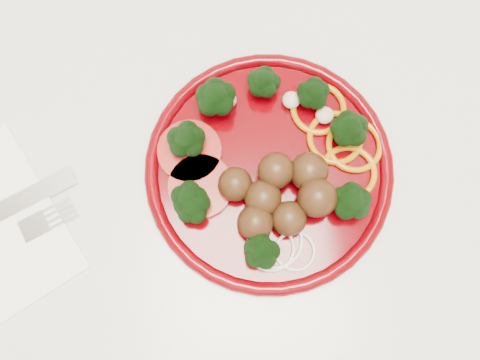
{
  "coord_description": "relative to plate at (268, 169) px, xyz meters",
  "views": [
    {
      "loc": [
        0.22,
        1.58,
        1.43
      ],
      "look_at": [
        0.23,
        1.7,
        0.92
      ],
      "focal_mm": 40.0,
      "sensor_mm": 36.0,
      "label": 1
    }
  ],
  "objects": [
    {
      "name": "counter",
      "position": [
        -0.26,
        -0.01,
        -0.47
      ],
      "size": [
        2.4,
        0.6,
        0.9
      ],
      "color": "silver",
      "rests_on": "ground"
    },
    {
      "name": "plate",
      "position": [
        0.0,
        0.0,
        0.0
      ],
      "size": [
        0.25,
        0.25,
        0.05
      ],
      "rotation": [
        0.0,
        0.0,
        -0.03
      ],
      "color": "#510004",
      "rests_on": "counter"
    }
  ]
}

